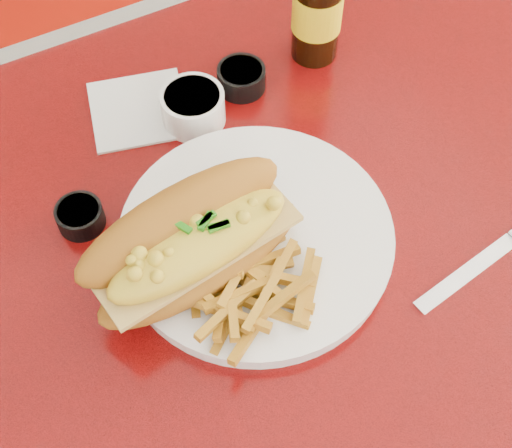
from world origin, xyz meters
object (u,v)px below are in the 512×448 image
booth_bench_far (78,80)px  sauce_cup_left (80,216)px  mac_hoagie (193,241)px  sauce_cup_right (241,77)px  dinner_plate (256,237)px  diner_table (239,296)px  knife (506,243)px  fork (271,248)px  gravy_ramekin (193,107)px

booth_bench_far → sauce_cup_left: (-0.15, -0.72, 0.50)m
mac_hoagie → sauce_cup_right: bearing=44.8°
dinner_plate → diner_table: bearing=115.7°
mac_hoagie → knife: (0.33, -0.13, -0.06)m
booth_bench_far → sauce_cup_right: size_ratio=14.67×
diner_table → booth_bench_far: (0.00, 0.81, -0.32)m
fork → knife: fork is taller
knife → fork: bearing=146.7°
dinner_plate → fork: size_ratio=2.66×
booth_bench_far → knife: (0.26, -0.97, 0.49)m
sauce_cup_right → knife: (0.15, -0.36, -0.01)m
mac_hoagie → knife: bearing=-29.9°
booth_bench_far → mac_hoagie: size_ratio=4.65×
gravy_ramekin → sauce_cup_left: 0.20m
gravy_ramekin → diner_table: bearing=-99.7°
dinner_plate → gravy_ramekin: 0.20m
sauce_cup_left → dinner_plate: bearing=-35.8°
diner_table → booth_bench_far: 0.87m
mac_hoagie → fork: (0.08, -0.02, -0.05)m
dinner_plate → knife: size_ratio=1.68×
fork → diner_table: bearing=-8.2°
mac_hoagie → gravy_ramekin: 0.23m
dinner_plate → sauce_cup_right: sauce_cup_right is taller
sauce_cup_left → knife: (0.41, -0.25, -0.01)m
diner_table → booth_bench_far: booth_bench_far is taller
fork → sauce_cup_right: sauce_cup_right is taller
diner_table → mac_hoagie: 0.24m
sauce_cup_right → knife: bearing=-67.0°
booth_bench_far → knife: size_ratio=5.15×
booth_bench_far → sauce_cup_right: (0.11, -0.61, 0.50)m
mac_hoagie → dinner_plate: bearing=-4.9°
mac_hoagie → fork: 0.10m
fork → gravy_ramekin: bearing=-31.1°
fork → gravy_ramekin: gravy_ramekin is taller
sauce_cup_left → booth_bench_far: bearing=78.0°
mac_hoagie → sauce_cup_right: 0.29m
sauce_cup_right → knife: 0.39m
dinner_plate → sauce_cup_left: bearing=144.2°
sauce_cup_left → sauce_cup_right: sauce_cup_right is taller
gravy_ramekin → sauce_cup_left: size_ratio=1.76×
diner_table → fork: (0.02, -0.05, 0.18)m
booth_bench_far → gravy_ramekin: 0.81m
booth_bench_far → knife: booth_bench_far is taller
diner_table → sauce_cup_left: bearing=148.5°
knife → sauce_cup_right: bearing=104.1°
sauce_cup_left → gravy_ramekin: bearing=24.4°
dinner_plate → sauce_cup_right: size_ratio=4.78×
mac_hoagie → knife: mac_hoagie is taller
gravy_ramekin → knife: 0.41m
diner_table → mac_hoagie: mac_hoagie is taller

